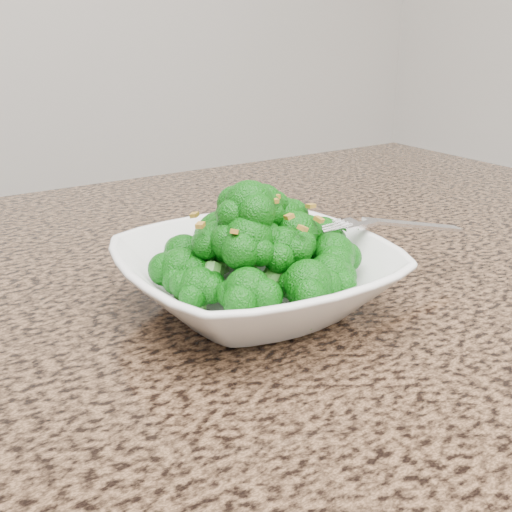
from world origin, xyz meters
TOP-DOWN VIEW (x-y plane):
  - granite_counter at (0.00, 0.30)m, footprint 1.64×1.04m
  - bowl at (0.13, 0.30)m, footprint 0.25×0.25m
  - broccoli_pile at (0.13, 0.30)m, footprint 0.21×0.21m
  - garlic_topping at (0.13, 0.30)m, footprint 0.12×0.12m
  - fork at (0.25, 0.28)m, footprint 0.20×0.06m

SIDE VIEW (x-z plane):
  - granite_counter at x=0.00m, z-range 0.87..0.90m
  - bowl at x=0.13m, z-range 0.90..0.96m
  - fork at x=0.25m, z-range 0.96..0.97m
  - broccoli_pile at x=0.13m, z-range 0.96..1.03m
  - garlic_topping at x=0.13m, z-range 1.03..1.04m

